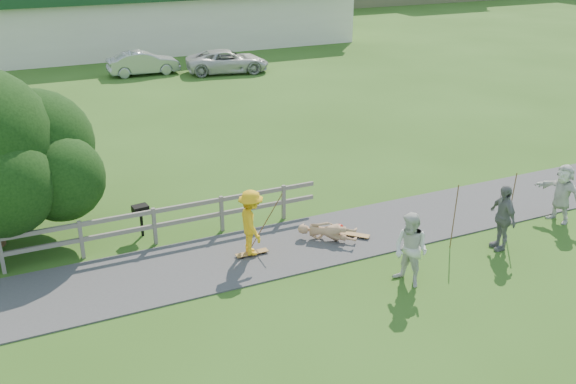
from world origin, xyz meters
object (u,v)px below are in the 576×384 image
spectator_b (503,217)px  car_silver (143,63)px  spectator_a (411,250)px  spectator_d (562,193)px  skater_fallen (327,232)px  bbq (141,221)px  car_white (227,61)px  skater_rider (251,226)px

spectator_b → car_silver: bearing=-161.6°
spectator_a → spectator_d: 6.44m
skater_fallen → spectator_b: spectator_b is taller
spectator_b → bbq: bearing=-109.1°
spectator_d → car_silver: 26.62m
skater_fallen → car_white: bearing=27.9°
spectator_a → spectator_b: 3.48m
car_silver → car_white: size_ratio=0.85×
skater_rider → spectator_b: (6.47, -2.47, 0.03)m
skater_rider → car_silver: size_ratio=0.43×
car_silver → car_white: (4.76, -1.59, -0.01)m
spectator_a → spectator_b: (3.44, 0.56, -0.02)m
car_silver → bbq: (-5.08, -21.42, -0.22)m
skater_rider → car_silver: skater_rider is taller
spectator_b → car_white: size_ratio=0.38×
car_silver → spectator_a: bearing=-177.9°
spectator_d → car_white: size_ratio=0.37×
skater_rider → skater_fallen: 2.37m
skater_rider → skater_fallen: skater_rider is taller
skater_rider → skater_fallen: size_ratio=1.09×
spectator_d → car_silver: spectator_d is taller
car_silver → bbq: car_silver is taller
spectator_a → car_white: size_ratio=0.39×
skater_rider → skater_fallen: (2.28, -0.09, -0.61)m
spectator_b → spectator_d: spectator_b is taller
skater_fallen → spectator_a: spectator_a is taller
spectator_d → car_white: bearing=175.4°
spectator_b → skater_fallen: bearing=-109.5°
skater_fallen → bbq: (-4.71, 2.60, 0.17)m
spectator_d → bbq: (-11.79, 4.34, -0.43)m
skater_rider → bbq: skater_rider is taller
spectator_a → car_silver: spectator_a is taller
spectator_a → bbq: spectator_a is taller
spectator_d → car_white: spectator_d is taller
skater_rider → spectator_b: bearing=-105.1°
spectator_a → car_white: 25.74m
skater_fallen → car_white: car_white is taller
spectator_a → car_silver: (-0.38, 26.95, -0.27)m
spectator_a → spectator_d: size_ratio=1.06×
spectator_d → car_silver: (-6.71, 25.76, -0.21)m
car_white → spectator_d: bearing=-165.2°
skater_rider → spectator_a: bearing=-129.2°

